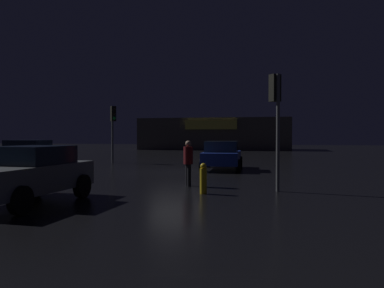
{
  "coord_description": "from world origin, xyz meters",
  "views": [
    {
      "loc": [
        5.11,
        -18.79,
        1.82
      ],
      "look_at": [
        0.19,
        3.23,
        1.34
      ],
      "focal_mm": 36.43,
      "sensor_mm": 36.0,
      "label": 1
    }
  ],
  "objects_px": {
    "fire_hydrant": "(203,179)",
    "store_building": "(216,134)",
    "car_near": "(222,155)",
    "pedestrian": "(188,160)",
    "traffic_signal_main": "(275,103)",
    "car_crossing": "(24,154)",
    "car_far": "(29,174)",
    "traffic_signal_opposite": "(113,123)"
  },
  "relations": [
    {
      "from": "traffic_signal_opposite",
      "to": "pedestrian",
      "type": "bearing_deg",
      "value": -54.21
    },
    {
      "from": "car_crossing",
      "to": "fire_hydrant",
      "type": "bearing_deg",
      "value": -30.68
    },
    {
      "from": "store_building",
      "to": "pedestrian",
      "type": "height_order",
      "value": "store_building"
    },
    {
      "from": "store_building",
      "to": "fire_hydrant",
      "type": "relative_size",
      "value": 20.1
    },
    {
      "from": "pedestrian",
      "to": "fire_hydrant",
      "type": "distance_m",
      "value": 1.99
    },
    {
      "from": "car_crossing",
      "to": "car_far",
      "type": "bearing_deg",
      "value": -53.46
    },
    {
      "from": "fire_hydrant",
      "to": "pedestrian",
      "type": "bearing_deg",
      "value": 117.32
    },
    {
      "from": "fire_hydrant",
      "to": "traffic_signal_opposite",
      "type": "bearing_deg",
      "value": 124.7
    },
    {
      "from": "car_near",
      "to": "fire_hydrant",
      "type": "bearing_deg",
      "value": -85.65
    },
    {
      "from": "traffic_signal_main",
      "to": "traffic_signal_opposite",
      "type": "xyz_separation_m",
      "value": [
        -10.7,
        11.16,
        -0.19
      ]
    },
    {
      "from": "store_building",
      "to": "traffic_signal_main",
      "type": "xyz_separation_m",
      "value": [
        8.07,
        -38.09,
        0.84
      ]
    },
    {
      "from": "car_near",
      "to": "traffic_signal_opposite",
      "type": "bearing_deg",
      "value": 155.61
    },
    {
      "from": "store_building",
      "to": "fire_hydrant",
      "type": "xyz_separation_m",
      "value": [
        5.88,
        -39.24,
        -1.56
      ]
    },
    {
      "from": "car_near",
      "to": "pedestrian",
      "type": "bearing_deg",
      "value": -91.78
    },
    {
      "from": "traffic_signal_main",
      "to": "car_crossing",
      "type": "xyz_separation_m",
      "value": [
        -13.37,
        5.49,
        -2.07
      ]
    },
    {
      "from": "traffic_signal_opposite",
      "to": "car_crossing",
      "type": "height_order",
      "value": "traffic_signal_opposite"
    },
    {
      "from": "traffic_signal_main",
      "to": "fire_hydrant",
      "type": "relative_size",
      "value": 3.96
    },
    {
      "from": "car_far",
      "to": "fire_hydrant",
      "type": "distance_m",
      "value": 5.06
    },
    {
      "from": "traffic_signal_opposite",
      "to": "pedestrian",
      "type": "xyz_separation_m",
      "value": [
        7.64,
        -10.59,
        -1.75
      ]
    },
    {
      "from": "car_far",
      "to": "pedestrian",
      "type": "relative_size",
      "value": 2.49
    },
    {
      "from": "store_building",
      "to": "traffic_signal_main",
      "type": "bearing_deg",
      "value": -78.04
    },
    {
      "from": "traffic_signal_main",
      "to": "fire_hydrant",
      "type": "bearing_deg",
      "value": -152.31
    },
    {
      "from": "traffic_signal_opposite",
      "to": "car_crossing",
      "type": "xyz_separation_m",
      "value": [
        -2.66,
        -5.67,
        -1.88
      ]
    },
    {
      "from": "car_crossing",
      "to": "pedestrian",
      "type": "height_order",
      "value": "pedestrian"
    },
    {
      "from": "traffic_signal_main",
      "to": "traffic_signal_opposite",
      "type": "relative_size",
      "value": 1.01
    },
    {
      "from": "traffic_signal_main",
      "to": "pedestrian",
      "type": "xyz_separation_m",
      "value": [
        -3.07,
        0.57,
        -1.93
      ]
    },
    {
      "from": "car_crossing",
      "to": "traffic_signal_opposite",
      "type": "bearing_deg",
      "value": 64.85
    },
    {
      "from": "traffic_signal_main",
      "to": "car_crossing",
      "type": "height_order",
      "value": "traffic_signal_main"
    },
    {
      "from": "car_crossing",
      "to": "pedestrian",
      "type": "bearing_deg",
      "value": -25.54
    },
    {
      "from": "store_building",
      "to": "car_near",
      "type": "height_order",
      "value": "store_building"
    },
    {
      "from": "car_near",
      "to": "car_crossing",
      "type": "bearing_deg",
      "value": -168.66
    },
    {
      "from": "car_near",
      "to": "car_crossing",
      "type": "height_order",
      "value": "car_crossing"
    },
    {
      "from": "traffic_signal_opposite",
      "to": "fire_hydrant",
      "type": "xyz_separation_m",
      "value": [
        8.52,
        -12.3,
        -2.22
      ]
    },
    {
      "from": "store_building",
      "to": "traffic_signal_opposite",
      "type": "distance_m",
      "value": 27.07
    },
    {
      "from": "store_building",
      "to": "car_crossing",
      "type": "xyz_separation_m",
      "value": [
        -5.3,
        -32.61,
        -1.22
      ]
    },
    {
      "from": "traffic_signal_main",
      "to": "car_near",
      "type": "distance_m",
      "value": 8.38
    },
    {
      "from": "store_building",
      "to": "car_far",
      "type": "bearing_deg",
      "value": -87.79
    },
    {
      "from": "traffic_signal_main",
      "to": "car_near",
      "type": "height_order",
      "value": "traffic_signal_main"
    },
    {
      "from": "traffic_signal_opposite",
      "to": "fire_hydrant",
      "type": "relative_size",
      "value": 3.93
    },
    {
      "from": "car_near",
      "to": "pedestrian",
      "type": "distance_m",
      "value": 7.03
    },
    {
      "from": "pedestrian",
      "to": "fire_hydrant",
      "type": "height_order",
      "value": "pedestrian"
    },
    {
      "from": "fire_hydrant",
      "to": "store_building",
      "type": "bearing_deg",
      "value": 98.53
    }
  ]
}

